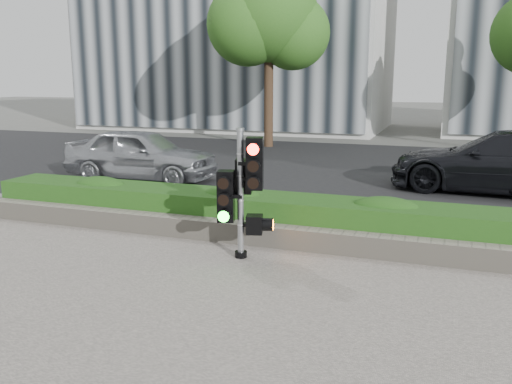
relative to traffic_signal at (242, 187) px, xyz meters
The scene contains 9 objects.
ground 1.72m from the traffic_signal, 68.32° to the right, with size 120.00×120.00×0.00m, color #51514C.
road 8.88m from the traffic_signal, 86.88° to the left, with size 60.00×13.00×0.02m, color black.
curb 2.27m from the traffic_signal, 76.17° to the left, with size 60.00×0.25×0.12m, color gray.
stone_wall 1.25m from the traffic_signal, 55.43° to the left, with size 12.00×0.32×0.34m, color gray.
hedge 1.62m from the traffic_signal, 70.40° to the left, with size 12.00×1.00×0.68m, color #3D7825.
tree_left 14.49m from the traffic_signal, 106.83° to the left, with size 4.61×4.03×7.34m.
traffic_signal is the anchor object (origin of this frame).
car_silver 7.13m from the traffic_signal, 133.75° to the left, with size 1.66×4.13×1.41m, color #A6A8AD.
car_dark 7.79m from the traffic_signal, 57.90° to the left, with size 2.12×5.21×1.51m, color black.
Camera 1 is at (2.41, -6.23, 2.73)m, focal length 38.00 mm.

